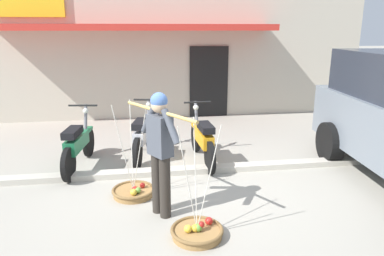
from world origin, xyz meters
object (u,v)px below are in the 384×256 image
at_px(fruit_vendor, 160,147).
at_px(motorcycle_third_in_row, 203,139).
at_px(motorcycle_second_in_row, 143,135).
at_px(fruit_basket_right_side, 134,191).
at_px(motorcycle_nearest_shop, 78,144).
at_px(fruit_basket_left_side, 197,231).

relative_size(fruit_vendor, motorcycle_third_in_row, 0.93).
relative_size(fruit_vendor, motorcycle_second_in_row, 0.94).
relative_size(fruit_basket_right_side, motorcycle_nearest_shop, 0.80).
xyz_separation_m(fruit_vendor, fruit_basket_left_side, (0.39, -0.63, -0.90)).
bearing_deg(motorcycle_nearest_shop, fruit_basket_right_side, -52.85).
bearing_deg(motorcycle_second_in_row, fruit_basket_right_side, -96.64).
relative_size(fruit_basket_left_side, motorcycle_second_in_row, 0.81).
xyz_separation_m(fruit_basket_right_side, motorcycle_nearest_shop, (-0.98, 1.29, 0.38)).
height_order(fruit_vendor, fruit_basket_right_side, fruit_vendor).
bearing_deg(motorcycle_second_in_row, motorcycle_nearest_shop, -161.52).
bearing_deg(motorcycle_nearest_shop, motorcycle_third_in_row, -0.58).
height_order(fruit_basket_left_side, motorcycle_nearest_shop, fruit_basket_left_side).
height_order(fruit_basket_right_side, motorcycle_second_in_row, fruit_basket_right_side).
bearing_deg(motorcycle_third_in_row, fruit_vendor, -115.75).
bearing_deg(motorcycle_second_in_row, fruit_basket_left_side, -78.90).
relative_size(motorcycle_nearest_shop, motorcycle_third_in_row, 1.00).
height_order(fruit_vendor, fruit_basket_left_side, fruit_vendor).
distance_m(fruit_basket_right_side, motorcycle_nearest_shop, 1.67).
xyz_separation_m(fruit_vendor, motorcycle_third_in_row, (0.91, 1.90, -0.52)).
xyz_separation_m(motorcycle_nearest_shop, motorcycle_second_in_row, (1.18, 0.39, 0.00)).
height_order(fruit_vendor, motorcycle_nearest_shop, fruit_vendor).
distance_m(motorcycle_nearest_shop, motorcycle_second_in_row, 1.24).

